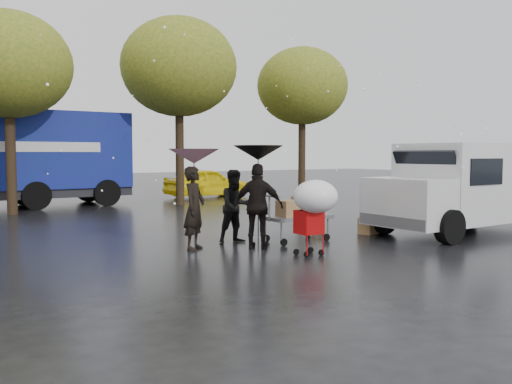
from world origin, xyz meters
TOP-DOWN VIEW (x-y plane):
  - ground at (0.00, 0.00)m, footprint 90.00×90.00m
  - person_pink at (-1.62, 0.91)m, footprint 0.74×0.71m
  - person_middle at (-0.48, 1.14)m, footprint 0.82×0.66m
  - person_black at (-0.48, 0.26)m, footprint 1.05×1.02m
  - umbrella_pink at (-1.62, 0.91)m, footprint 1.04×1.04m
  - umbrella_black at (-0.48, 0.26)m, footprint 1.03×1.03m
  - vendor_cart at (0.82, 0.52)m, footprint 1.52×0.80m
  - shopping_cart at (-0.11, -1.08)m, footprint 0.84×0.84m
  - white_van at (5.06, -0.67)m, footprint 4.91×2.18m
  - blue_truck at (-2.88, 12.14)m, footprint 8.30×2.60m
  - box_ground_near at (2.91, 0.46)m, footprint 0.51×0.44m
  - box_ground_far at (2.10, 1.50)m, footprint 0.47×0.41m
  - yellow_taxi at (5.03, 12.47)m, footprint 4.00×1.83m
  - tree_row at (-0.47, 10.00)m, footprint 21.60×4.40m

SIDE VIEW (x-z plane):
  - ground at x=0.00m, z-range 0.00..0.00m
  - box_ground_far at x=2.10m, z-range 0.00..0.31m
  - box_ground_near at x=2.91m, z-range 0.00..0.40m
  - yellow_taxi at x=5.03m, z-range 0.00..1.33m
  - vendor_cart at x=0.82m, z-range 0.09..1.36m
  - person_middle at x=-0.48m, z-range 0.00..1.61m
  - person_pink at x=-1.62m, z-range 0.00..1.70m
  - person_black at x=-0.48m, z-range 0.00..1.76m
  - shopping_cart at x=-0.11m, z-range 0.33..1.80m
  - white_van at x=5.06m, z-range 0.06..2.26m
  - blue_truck at x=-2.88m, z-range 0.01..3.51m
  - umbrella_pink at x=-1.62m, z-range 0.87..2.93m
  - umbrella_black at x=-0.48m, z-range 0.91..3.03m
  - tree_row at x=-0.47m, z-range 1.46..8.58m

